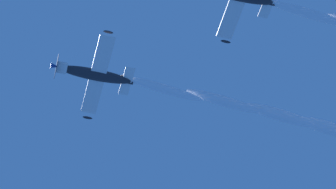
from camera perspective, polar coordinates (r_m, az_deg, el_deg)
airplane_lead at (r=69.02m, az=-6.72°, el=1.81°), size 9.04×10.04×3.75m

